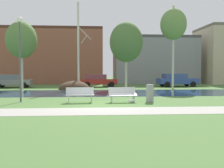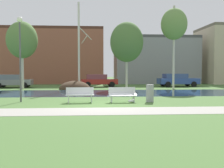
{
  "view_description": "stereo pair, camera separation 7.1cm",
  "coord_description": "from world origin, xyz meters",
  "px_view_note": "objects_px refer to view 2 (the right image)",
  "views": [
    {
      "loc": [
        -0.43,
        -13.73,
        1.79
      ],
      "look_at": [
        0.62,
        1.19,
        1.06
      ],
      "focal_mm": 40.99,
      "sensor_mm": 36.0,
      "label": 1
    },
    {
      "loc": [
        -0.36,
        -13.74,
        1.79
      ],
      "look_at": [
        0.62,
        1.19,
        1.06
      ],
      "focal_mm": 40.99,
      "sensor_mm": 36.0,
      "label": 2
    }
  ],
  "objects_px": {
    "seagull": "(131,101)",
    "parked_van_nearest_grey": "(12,81)",
    "streetlamp": "(20,45)",
    "trash_bin": "(150,93)",
    "bench_left": "(80,94)",
    "bench_right": "(122,94)",
    "parked_sedan_second_red": "(99,80)",
    "parked_hatch_third_blue": "(177,80)"
  },
  "relations": [
    {
      "from": "trash_bin",
      "to": "parked_hatch_third_blue",
      "type": "height_order",
      "value": "parked_hatch_third_blue"
    },
    {
      "from": "seagull",
      "to": "trash_bin",
      "type": "bearing_deg",
      "value": 22.06
    },
    {
      "from": "bench_right",
      "to": "parked_van_nearest_grey",
      "type": "distance_m",
      "value": 17.81
    },
    {
      "from": "bench_left",
      "to": "parked_hatch_third_blue",
      "type": "xyz_separation_m",
      "value": [
        10.62,
        15.01,
        0.33
      ]
    },
    {
      "from": "seagull",
      "to": "streetlamp",
      "type": "relative_size",
      "value": 0.08
    },
    {
      "from": "trash_bin",
      "to": "streetlamp",
      "type": "relative_size",
      "value": 0.2
    },
    {
      "from": "trash_bin",
      "to": "seagull",
      "type": "relative_size",
      "value": 2.55
    },
    {
      "from": "bench_right",
      "to": "seagull",
      "type": "xyz_separation_m",
      "value": [
        0.45,
        -0.45,
        -0.34
      ]
    },
    {
      "from": "streetlamp",
      "to": "bench_left",
      "type": "bearing_deg",
      "value": -8.37
    },
    {
      "from": "seagull",
      "to": "streetlamp",
      "type": "distance_m",
      "value": 7.24
    },
    {
      "from": "bench_right",
      "to": "seagull",
      "type": "bearing_deg",
      "value": -44.87
    },
    {
      "from": "seagull",
      "to": "parked_van_nearest_grey",
      "type": "relative_size",
      "value": 0.1
    },
    {
      "from": "seagull",
      "to": "parked_hatch_third_blue",
      "type": "xyz_separation_m",
      "value": [
        7.7,
        15.46,
        0.68
      ]
    },
    {
      "from": "bench_right",
      "to": "trash_bin",
      "type": "bearing_deg",
      "value": 0.81
    },
    {
      "from": "seagull",
      "to": "parked_van_nearest_grey",
      "type": "distance_m",
      "value": 18.46
    },
    {
      "from": "seagull",
      "to": "streetlamp",
      "type": "bearing_deg",
      "value": 171.44
    },
    {
      "from": "parked_sedan_second_red",
      "to": "parked_hatch_third_blue",
      "type": "height_order",
      "value": "parked_hatch_third_blue"
    },
    {
      "from": "bench_left",
      "to": "streetlamp",
      "type": "xyz_separation_m",
      "value": [
        -3.49,
        0.51,
        2.88
      ]
    },
    {
      "from": "bench_right",
      "to": "streetlamp",
      "type": "bearing_deg",
      "value": 175.07
    },
    {
      "from": "streetlamp",
      "to": "parked_van_nearest_grey",
      "type": "height_order",
      "value": "streetlamp"
    },
    {
      "from": "bench_left",
      "to": "bench_right",
      "type": "xyz_separation_m",
      "value": [
        2.47,
        0.0,
        0.0
      ]
    },
    {
      "from": "trash_bin",
      "to": "parked_van_nearest_grey",
      "type": "height_order",
      "value": "parked_van_nearest_grey"
    },
    {
      "from": "seagull",
      "to": "parked_sedan_second_red",
      "type": "xyz_separation_m",
      "value": [
        -1.66,
        15.53,
        0.64
      ]
    },
    {
      "from": "seagull",
      "to": "bench_left",
      "type": "bearing_deg",
      "value": 171.22
    },
    {
      "from": "bench_right",
      "to": "parked_sedan_second_red",
      "type": "bearing_deg",
      "value": 94.57
    },
    {
      "from": "parked_sedan_second_red",
      "to": "seagull",
      "type": "bearing_deg",
      "value": -83.91
    },
    {
      "from": "bench_left",
      "to": "streetlamp",
      "type": "relative_size",
      "value": 0.33
    },
    {
      "from": "bench_left",
      "to": "parked_van_nearest_grey",
      "type": "distance_m",
      "value": 16.44
    },
    {
      "from": "trash_bin",
      "to": "parked_van_nearest_grey",
      "type": "xyz_separation_m",
      "value": [
        -12.38,
        14.17,
        0.24
      ]
    },
    {
      "from": "bench_right",
      "to": "parked_hatch_third_blue",
      "type": "relative_size",
      "value": 0.34
    },
    {
      "from": "trash_bin",
      "to": "streetlamp",
      "type": "xyz_separation_m",
      "value": [
        -7.58,
        0.49,
        2.83
      ]
    },
    {
      "from": "trash_bin",
      "to": "seagull",
      "type": "distance_m",
      "value": 1.32
    },
    {
      "from": "trash_bin",
      "to": "streetlamp",
      "type": "height_order",
      "value": "streetlamp"
    },
    {
      "from": "streetlamp",
      "to": "parked_sedan_second_red",
      "type": "bearing_deg",
      "value": 71.93
    },
    {
      "from": "bench_left",
      "to": "bench_right",
      "type": "bearing_deg",
      "value": 0.0
    },
    {
      "from": "streetlamp",
      "to": "parked_van_nearest_grey",
      "type": "relative_size",
      "value": 1.2
    },
    {
      "from": "bench_left",
      "to": "parked_sedan_second_red",
      "type": "xyz_separation_m",
      "value": [
        1.26,
        15.08,
        0.3
      ]
    },
    {
      "from": "streetlamp",
      "to": "parked_hatch_third_blue",
      "type": "distance_m",
      "value": 20.39
    },
    {
      "from": "bench_right",
      "to": "parked_sedan_second_red",
      "type": "xyz_separation_m",
      "value": [
        -1.2,
        15.08,
        0.3
      ]
    },
    {
      "from": "parked_sedan_second_red",
      "to": "streetlamp",
      "type": "bearing_deg",
      "value": -108.07
    },
    {
      "from": "seagull",
      "to": "parked_sedan_second_red",
      "type": "bearing_deg",
      "value": 96.09
    },
    {
      "from": "bench_right",
      "to": "parked_sedan_second_red",
      "type": "relative_size",
      "value": 0.38
    }
  ]
}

